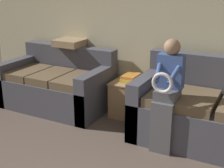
{
  "coord_description": "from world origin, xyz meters",
  "views": [
    {
      "loc": [
        1.06,
        -0.91,
        1.84
      ],
      "look_at": [
        -0.41,
        1.88,
        0.78
      ],
      "focal_mm": 50.0,
      "sensor_mm": 36.0,
      "label": 1
    }
  ],
  "objects_px": {
    "book_stack": "(131,78)",
    "throw_pillow": "(71,42)",
    "couch_side": "(58,86)",
    "child_left_seated": "(167,90)",
    "side_shelf": "(131,98)",
    "couch_main": "(219,115)"
  },
  "relations": [
    {
      "from": "couch_side",
      "to": "book_stack",
      "type": "xyz_separation_m",
      "value": [
        1.12,
        0.2,
        0.23
      ]
    },
    {
      "from": "side_shelf",
      "to": "couch_side",
      "type": "bearing_deg",
      "value": -169.92
    },
    {
      "from": "couch_main",
      "to": "child_left_seated",
      "type": "xyz_separation_m",
      "value": [
        -0.51,
        -0.4,
        0.35
      ]
    },
    {
      "from": "couch_side",
      "to": "child_left_seated",
      "type": "relative_size",
      "value": 1.27
    },
    {
      "from": "child_left_seated",
      "to": "couch_main",
      "type": "bearing_deg",
      "value": 37.93
    },
    {
      "from": "throw_pillow",
      "to": "couch_side",
      "type": "bearing_deg",
      "value": -96.02
    },
    {
      "from": "book_stack",
      "to": "throw_pillow",
      "type": "bearing_deg",
      "value": 173.56
    },
    {
      "from": "side_shelf",
      "to": "book_stack",
      "type": "height_order",
      "value": "book_stack"
    },
    {
      "from": "side_shelf",
      "to": "throw_pillow",
      "type": "height_order",
      "value": "throw_pillow"
    },
    {
      "from": "couch_side",
      "to": "book_stack",
      "type": "bearing_deg",
      "value": 10.4
    },
    {
      "from": "child_left_seated",
      "to": "side_shelf",
      "type": "relative_size",
      "value": 2.32
    },
    {
      "from": "child_left_seated",
      "to": "couch_side",
      "type": "bearing_deg",
      "value": 166.05
    },
    {
      "from": "throw_pillow",
      "to": "side_shelf",
      "type": "bearing_deg",
      "value": -6.71
    },
    {
      "from": "couch_main",
      "to": "book_stack",
      "type": "height_order",
      "value": "couch_main"
    },
    {
      "from": "couch_main",
      "to": "book_stack",
      "type": "xyz_separation_m",
      "value": [
        -1.24,
        0.26,
        0.2
      ]
    },
    {
      "from": "couch_side",
      "to": "throw_pillow",
      "type": "height_order",
      "value": "throw_pillow"
    },
    {
      "from": "couch_main",
      "to": "throw_pillow",
      "type": "bearing_deg",
      "value": 170.57
    },
    {
      "from": "couch_side",
      "to": "throw_pillow",
      "type": "relative_size",
      "value": 3.77
    },
    {
      "from": "couch_side",
      "to": "child_left_seated",
      "type": "bearing_deg",
      "value": -13.95
    },
    {
      "from": "child_left_seated",
      "to": "throw_pillow",
      "type": "distance_m",
      "value": 1.98
    },
    {
      "from": "side_shelf",
      "to": "book_stack",
      "type": "bearing_deg",
      "value": 126.48
    },
    {
      "from": "couch_side",
      "to": "side_shelf",
      "type": "height_order",
      "value": "couch_side"
    }
  ]
}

